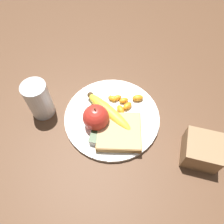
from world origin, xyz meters
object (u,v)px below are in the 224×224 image
apple (96,117)px  jam_packet (98,139)px  fork (104,116)px  juice_glass (39,100)px  banana (108,111)px  condiment_caddy (201,150)px  bread_slice (119,132)px  plate (112,117)px

apple → jam_packet: apple is taller
apple → fork: size_ratio=0.41×
juice_glass → apple: 0.17m
fork → jam_packet: bearing=-1.5°
juice_glass → banana: size_ratio=0.69×
apple → banana: 0.05m
jam_packet → condiment_caddy: (0.26, 0.03, 0.01)m
juice_glass → bread_slice: juice_glass is taller
plate → jam_packet: size_ratio=6.25×
apple → jam_packet: 0.06m
juice_glass → apple: size_ratio=1.42×
apple → bread_slice: apple is taller
fork → condiment_caddy: 0.27m
juice_glass → fork: juice_glass is taller
bread_slice → condiment_caddy: 0.21m
fork → banana: bearing=129.6°
juice_glass → jam_packet: size_ratio=2.62×
bread_slice → jam_packet: (-0.05, -0.03, -0.00)m
condiment_caddy → banana: bearing=167.7°
fork → condiment_caddy: bearing=74.6°
juice_glass → apple: juice_glass is taller
bread_slice → fork: size_ratio=0.72×
juice_glass → bread_slice: 0.24m
fork → juice_glass: bearing=-89.3°
fork → apple: bearing=-30.5°
apple → condiment_caddy: size_ratio=0.93×
juice_glass → condiment_caddy: size_ratio=1.32×
banana → fork: bearing=-134.7°
plate → apple: 0.06m
juice_glass → condiment_caddy: bearing=-3.2°
fork → condiment_caddy: condiment_caddy is taller
banana → jam_packet: bearing=-92.8°
juice_glass → banana: 0.19m
plate → jam_packet: jam_packet is taller
juice_glass → apple: (0.17, -0.01, -0.01)m
jam_packet → condiment_caddy: size_ratio=0.50×
condiment_caddy → apple: bearing=176.7°
bread_slice → fork: 0.07m
apple → jam_packet: size_ratio=1.84×
apple → banana: apple is taller
banana → jam_packet: banana is taller
bread_slice → jam_packet: 0.06m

